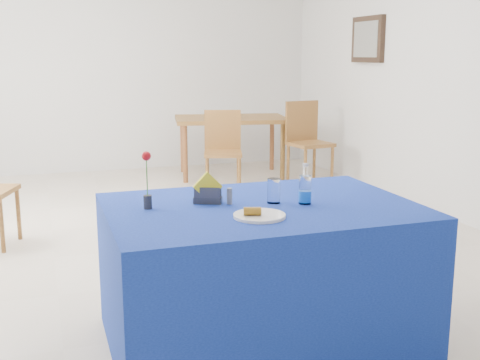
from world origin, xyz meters
name	(u,v)px	position (x,y,z in m)	size (l,w,h in m)	color
floor	(195,243)	(0.00, 0.00, 0.00)	(7.00, 7.00, 0.00)	beige
room_shell	(191,25)	(0.00, 0.00, 1.75)	(7.00, 7.00, 7.00)	silver
picture_frame	(368,39)	(2.47, 1.60, 1.70)	(0.06, 0.64, 0.52)	black
picture_art	(366,39)	(2.44, 1.60, 1.70)	(0.02, 0.52, 0.40)	#998C66
plate	(259,216)	(-0.17, -2.00, 0.77)	(0.25, 0.25, 0.01)	white
drinking_glass	(274,191)	(0.00, -1.75, 0.82)	(0.07, 0.07, 0.13)	white
salt_shaker	(230,196)	(-0.23, -1.70, 0.80)	(0.03, 0.03, 0.09)	slate
pepper_shaker	(215,193)	(-0.29, -1.62, 0.80)	(0.03, 0.03, 0.09)	slate
blue_table	(261,274)	(-0.08, -1.77, 0.38)	(1.60, 1.10, 0.76)	navy
water_bottle	(305,191)	(0.15, -1.82, 0.83)	(0.07, 0.07, 0.21)	silver
napkin_holder	(208,194)	(-0.34, -1.65, 0.81)	(0.16, 0.11, 0.17)	#35353A
rose_vase	(147,182)	(-0.66, -1.66, 0.90)	(0.05, 0.05, 0.30)	#232328
oak_table	(231,123)	(1.14, 2.61, 0.68)	(1.52, 1.13, 0.76)	#97632C
chair_bg_left	(223,145)	(0.78, 1.76, 0.53)	(0.51, 0.51, 0.92)	olive
chair_bg_right	(306,136)	(1.87, 1.90, 0.57)	(0.50, 0.50, 0.99)	olive
banana_pieces	(253,211)	(-0.21, -2.01, 0.80)	(0.09, 0.06, 0.04)	gold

